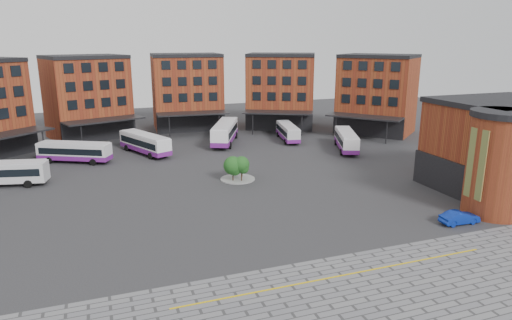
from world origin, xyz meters
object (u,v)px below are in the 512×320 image
object	(u,v)px
bus_e	(288,132)
bus_b	(74,152)
bus_a	(1,172)
bus_c	(145,143)
blue_car	(460,217)
bus_f	(346,140)
tree_island	(238,167)
bus_d	(225,132)

from	to	relation	value
bus_e	bus_b	bearing A→B (deg)	-163.10
bus_a	bus_c	world-z (taller)	bus_c
blue_car	bus_f	bearing A→B (deg)	-7.69
tree_island	blue_car	world-z (taller)	tree_island
bus_a	bus_b	world-z (taller)	bus_a
bus_c	blue_car	xyz separation A→B (m)	(25.26, -38.73, -1.06)
tree_island	bus_e	xyz separation A→B (m)	(15.54, 19.75, -0.33)
bus_f	blue_car	bearing A→B (deg)	-77.79
bus_d	blue_car	bearing A→B (deg)	-50.15
tree_island	bus_e	bearing A→B (deg)	51.81
tree_island	bus_a	xyz separation A→B (m)	(-27.58, 7.75, -0.09)
bus_a	bus_c	size ratio (longest dim) A/B	0.97
tree_island	bus_c	xyz separation A→B (m)	(-9.31, 18.24, -0.16)
bus_b	bus_e	xyz separation A→B (m)	(35.02, 3.36, -0.08)
bus_c	blue_car	size ratio (longest dim) A/B	2.87
bus_c	tree_island	bearing A→B (deg)	-87.06
bus_b	bus_c	xyz separation A→B (m)	(10.17, 1.84, 0.09)
bus_a	bus_f	world-z (taller)	bus_f
bus_a	blue_car	bearing A→B (deg)	-109.96
bus_a	bus_f	xyz separation A→B (m)	(48.95, 2.02, -0.13)
bus_d	bus_f	xyz separation A→B (m)	(16.92, -11.42, -0.29)
bus_b	tree_island	bearing A→B (deg)	-101.94
bus_c	bus_f	distance (m)	31.83
bus_b	bus_d	bearing A→B (deg)	-50.54
tree_island	bus_c	bearing A→B (deg)	117.04
tree_island	bus_f	bearing A→B (deg)	24.57
tree_island	bus_b	xyz separation A→B (m)	(-19.48, 16.40, -0.25)
tree_island	bus_e	world-z (taller)	tree_island
bus_f	tree_island	bearing A→B (deg)	-133.07
bus_d	bus_a	bearing A→B (deg)	-132.82
bus_b	bus_c	distance (m)	10.34
tree_island	bus_d	xyz separation A→B (m)	(4.45, 21.19, 0.06)
bus_b	blue_car	xyz separation A→B (m)	(35.43, -36.89, -0.96)
bus_a	bus_e	distance (m)	44.76
tree_island	bus_a	distance (m)	28.65
bus_e	bus_a	bearing A→B (deg)	-153.01
bus_a	bus_c	xyz separation A→B (m)	(18.27, 10.49, -0.07)
bus_b	bus_f	xyz separation A→B (m)	(40.85, -6.63, 0.03)
tree_island	bus_d	world-z (taller)	bus_d
tree_island	bus_f	world-z (taller)	tree_island
bus_d	bus_f	distance (m)	20.41
bus_d	bus_f	size ratio (longest dim) A/B	1.17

